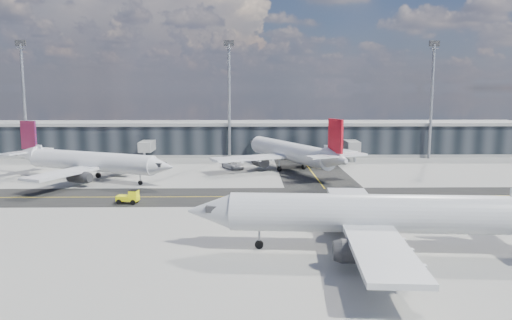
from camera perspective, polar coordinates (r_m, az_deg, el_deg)
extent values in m
plane|color=gray|center=(77.36, -4.31, -4.85)|extent=(300.00, 300.00, 0.00)
cube|color=black|center=(81.25, -4.15, -4.21)|extent=(180.00, 14.00, 0.02)
cube|color=black|center=(112.40, 5.94, -0.76)|extent=(14.00, 50.00, 0.02)
cube|color=yellow|center=(81.25, -4.15, -4.19)|extent=(180.00, 0.25, 0.01)
cube|color=yellow|center=(112.40, 5.94, -0.75)|extent=(0.25, 50.00, 0.01)
cube|color=black|center=(131.00, -2.93, 2.31)|extent=(150.00, 12.00, 8.00)
cube|color=gray|center=(130.62, -2.94, 4.23)|extent=(152.00, 13.00, 0.80)
cube|color=gray|center=(131.42, -2.92, 0.75)|extent=(150.00, 12.20, 0.80)
cube|color=gray|center=(125.45, -12.22, 1.64)|extent=(3.00, 10.00, 2.40)
cylinder|color=gray|center=(120.87, -12.65, 0.28)|extent=(0.60, 0.60, 2.40)
cube|color=gray|center=(125.62, 10.76, 1.69)|extent=(3.00, 10.00, 2.40)
cylinder|color=gray|center=(121.05, 11.21, 0.34)|extent=(0.60, 0.60, 2.40)
cylinder|color=gray|center=(134.82, -24.95, 5.99)|extent=(0.70, 0.70, 28.00)
cube|color=#2D2D30|center=(135.20, -25.32, 12.00)|extent=(2.50, 0.50, 1.40)
cylinder|color=gray|center=(123.36, -3.07, 6.60)|extent=(0.70, 0.70, 28.00)
cube|color=#2D2D30|center=(123.78, -3.12, 13.18)|extent=(2.50, 0.50, 1.40)
cylinder|color=gray|center=(131.38, 19.42, 6.24)|extent=(0.70, 0.70, 28.00)
cube|color=#2D2D30|center=(131.77, 19.72, 12.42)|extent=(2.50, 0.50, 1.40)
cylinder|color=white|center=(99.54, -18.30, -0.15)|extent=(26.81, 14.67, 3.69)
cone|color=white|center=(89.99, -10.77, -0.73)|extent=(5.72, 5.26, 3.69)
cone|color=white|center=(110.78, -24.60, 0.62)|extent=(6.57, 5.63, 3.69)
cube|color=white|center=(99.07, -17.87, -0.71)|extent=(17.02, 30.56, 0.46)
cylinder|color=#2D2D30|center=(102.83, -15.44, -0.87)|extent=(4.41, 3.52, 2.12)
cylinder|color=#2D2D30|center=(94.56, -19.62, -1.83)|extent=(4.41, 3.52, 2.12)
cube|color=silver|center=(102.72, -15.46, -0.46)|extent=(1.84, 1.09, 0.74)
cube|color=silver|center=(94.44, -19.64, -1.38)|extent=(1.84, 1.09, 0.74)
cube|color=#631944|center=(110.04, -24.56, 2.61)|extent=(3.71, 1.96, 5.73)
cube|color=white|center=(110.71, -24.62, 0.90)|extent=(6.88, 11.18, 0.32)
cube|color=#2D2D30|center=(90.19, -11.02, -0.48)|extent=(2.52, 2.61, 0.65)
cylinder|color=gray|center=(93.05, -13.09, -2.12)|extent=(0.29, 0.29, 1.85)
cylinder|color=black|center=(93.17, -13.08, -2.54)|extent=(0.89, 0.63, 0.83)
cylinder|color=black|center=(102.69, -17.59, -1.67)|extent=(1.12, 0.84, 1.02)
cylinder|color=black|center=(98.63, -19.68, -2.17)|extent=(1.12, 0.84, 1.02)
cylinder|color=white|center=(107.24, 3.84, 0.99)|extent=(16.21, 28.92, 4.00)
cone|color=white|center=(122.22, -0.09, 1.89)|extent=(5.73, 6.22, 4.00)
cone|color=white|center=(92.48, 9.19, 0.12)|extent=(6.15, 7.12, 4.00)
cube|color=white|center=(108.24, 3.58, 0.52)|extent=(32.97, 18.79, 0.50)
cylinder|color=#2D2D30|center=(106.50, 0.49, -0.19)|extent=(3.85, 4.78, 2.30)
cylinder|color=#2D2D30|center=(112.26, 6.00, 0.20)|extent=(3.85, 4.78, 2.30)
cube|color=silver|center=(106.38, 0.49, 0.24)|extent=(1.20, 1.98, 0.80)
cube|color=silver|center=(112.15, 6.00, 0.61)|extent=(1.20, 1.98, 0.80)
cube|color=red|center=(92.40, 9.08, 2.74)|extent=(2.17, 4.00, 6.20)
cube|color=white|center=(92.40, 9.20, 0.49)|extent=(12.07, 7.57, 0.35)
cube|color=#2D2D30|center=(121.72, 0.01, 2.06)|extent=(2.84, 2.74, 0.70)
cylinder|color=gray|center=(118.11, 0.96, 0.30)|extent=(0.32, 0.32, 2.00)
cylinder|color=black|center=(118.21, 0.96, -0.06)|extent=(0.70, 0.96, 0.90)
cylinder|color=black|center=(105.43, 2.67, -1.02)|extent=(0.92, 1.21, 1.10)
cylinder|color=black|center=(108.38, 5.47, -0.80)|extent=(0.92, 1.21, 1.10)
cylinder|color=silver|center=(55.22, 13.44, -5.96)|extent=(31.33, 6.47, 4.15)
cone|color=silver|center=(54.95, -5.07, -5.84)|extent=(5.48, 4.52, 4.15)
cube|color=silver|center=(55.31, 12.34, -7.01)|extent=(7.82, 35.54, 0.52)
cylinder|color=#2D2D30|center=(49.59, 12.21, -10.17)|extent=(4.52, 2.71, 2.38)
cylinder|color=#2D2D30|center=(61.41, 10.44, -6.53)|extent=(4.52, 2.71, 2.38)
cube|color=silver|center=(49.34, 12.24, -9.26)|extent=(2.10, 0.57, 0.83)
cube|color=silver|center=(61.21, 10.46, -5.78)|extent=(2.10, 0.57, 0.83)
cube|color=#2D2D30|center=(54.78, -4.54, -5.43)|extent=(2.24, 2.43, 0.73)
cylinder|color=gray|center=(55.22, 0.36, -8.86)|extent=(0.27, 0.27, 2.07)
cylinder|color=black|center=(55.46, 0.36, -9.63)|extent=(0.96, 0.43, 0.93)
cylinder|color=black|center=(53.49, 15.00, -10.48)|extent=(1.18, 0.60, 1.14)
cylinder|color=black|center=(59.30, 13.79, -8.57)|extent=(1.18, 0.60, 1.14)
cube|color=#FBFE0D|center=(78.68, -14.45, -4.25)|extent=(3.51, 2.04, 0.77)
cube|color=#FBFE0D|center=(78.16, -13.79, -3.77)|extent=(1.42, 1.61, 0.99)
cube|color=black|center=(78.09, -13.80, -3.49)|extent=(1.30, 1.53, 0.28)
cylinder|color=black|center=(79.02, -13.50, -4.49)|extent=(0.81, 0.39, 0.77)
cylinder|color=black|center=(77.72, -13.88, -4.72)|extent=(0.81, 0.39, 0.77)
cylinder|color=black|center=(79.84, -14.98, -4.41)|extent=(0.81, 0.39, 0.77)
cylinder|color=black|center=(78.56, -15.39, -4.64)|extent=(0.81, 0.39, 0.77)
imported|color=white|center=(108.92, -2.62, -0.57)|extent=(5.62, 6.52, 1.66)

